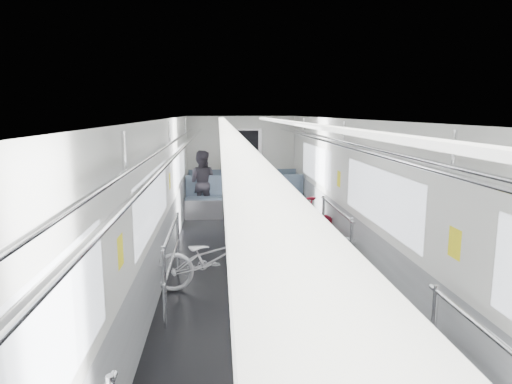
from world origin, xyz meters
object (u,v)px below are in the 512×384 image
(bike_aisle, at_px, (293,249))
(person_seated, at_px, (201,183))
(bike_left_far, at_px, (212,258))
(person_standing, at_px, (244,225))
(bike_right_mid, at_px, (309,247))
(bike_right_far, at_px, (298,224))

(bike_aisle, relative_size, person_seated, 1.10)
(bike_left_far, relative_size, person_seated, 1.05)
(bike_aisle, distance_m, person_standing, 0.83)
(bike_aisle, bearing_deg, person_standing, 165.81)
(person_standing, relative_size, person_seated, 1.04)
(person_standing, bearing_deg, bike_right_mid, -169.41)
(bike_right_far, relative_size, bike_aisle, 0.94)
(person_seated, bearing_deg, person_standing, 110.03)
(bike_aisle, distance_m, person_seated, 4.83)
(bike_right_mid, xyz_separation_m, person_standing, (-1.01, 0.01, 0.36))
(bike_left_far, xyz_separation_m, bike_aisle, (1.21, 0.26, 0.02))
(person_seated, bearing_deg, bike_right_mid, 121.92)
(bike_aisle, xyz_separation_m, person_seated, (-1.54, 4.56, 0.34))
(bike_right_mid, height_order, person_standing, person_standing)
(bike_left_far, bearing_deg, person_standing, -62.93)
(bike_aisle, bearing_deg, person_seated, 102.11)
(bike_left_far, height_order, bike_right_far, bike_right_far)
(bike_left_far, distance_m, person_seated, 4.84)
(bike_right_far, relative_size, person_standing, 1.00)
(bike_right_mid, bearing_deg, bike_left_far, -78.22)
(bike_right_mid, distance_m, bike_aisle, 0.28)
(bike_right_far, height_order, bike_aisle, bike_right_far)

